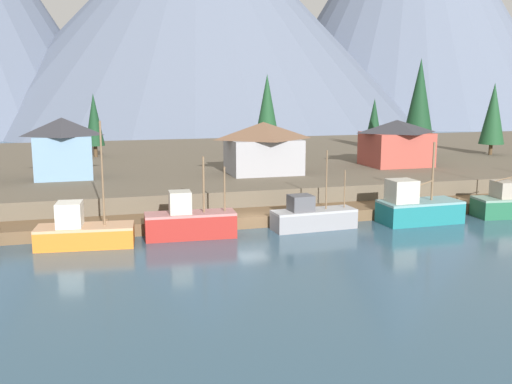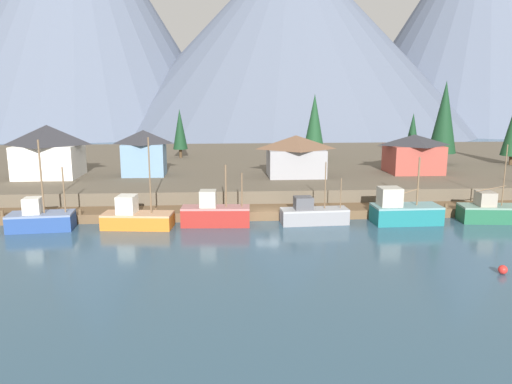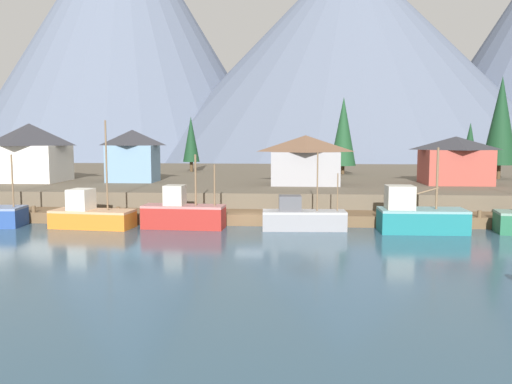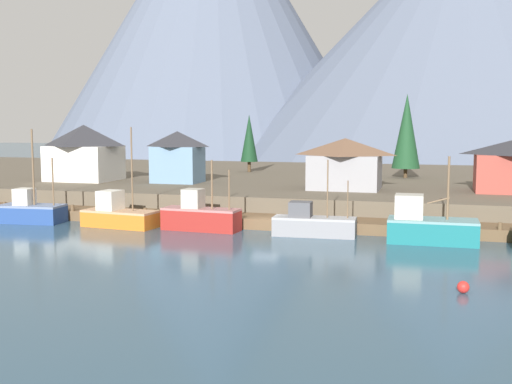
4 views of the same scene
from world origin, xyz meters
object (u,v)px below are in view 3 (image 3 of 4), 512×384
object	(u,v)px
fishing_boat_red	(183,214)
fishing_boat_grey	(302,218)
house_blue	(133,155)
fishing_boat_orange	(91,215)
conifer_near_left	(470,142)
fishing_boat_teal	(418,216)
conifer_back_left	(343,131)
house_grey	(305,159)
conifer_near_right	(501,121)
conifer_mid_left	(191,139)
house_white	(30,152)
house_red	(455,160)

from	to	relation	value
fishing_boat_red	fishing_boat_grey	size ratio (longest dim) A/B	1.00
house_blue	fishing_boat_orange	bearing A→B (deg)	-84.34
conifer_near_left	fishing_boat_teal	bearing A→B (deg)	-112.19
fishing_boat_red	conifer_back_left	world-z (taller)	conifer_back_left
fishing_boat_teal	house_grey	xyz separation A→B (m)	(-9.23, 16.15, 4.03)
conifer_near_right	conifer_back_left	xyz separation A→B (m)	(-19.35, 7.06, -1.29)
fishing_boat_red	conifer_mid_left	size ratio (longest dim) A/B	0.85
house_blue	conifer_near_right	xyz separation A→B (m)	(45.72, 7.93, 4.28)
fishing_boat_red	conifer_near_right	bearing A→B (deg)	38.85
fishing_boat_teal	house_grey	size ratio (longest dim) A/B	0.90
fishing_boat_orange	house_white	bearing A→B (deg)	135.23
conifer_near_right	conifer_near_left	bearing A→B (deg)	87.59
fishing_boat_grey	conifer_back_left	xyz separation A→B (m)	(6.08, 32.79, 7.64)
fishing_boat_grey	fishing_boat_orange	bearing A→B (deg)	178.07
fishing_boat_grey	conifer_back_left	distance (m)	34.21
fishing_boat_red	fishing_boat_teal	xyz separation A→B (m)	(20.06, -0.38, 0.06)
fishing_boat_red	house_grey	distance (m)	19.57
house_red	house_blue	world-z (taller)	house_blue
fishing_boat_orange	fishing_boat_teal	world-z (taller)	fishing_boat_orange
fishing_boat_grey	house_blue	world-z (taller)	house_blue
house_grey	conifer_near_left	distance (m)	35.08
fishing_boat_orange	conifer_back_left	xyz separation A→B (m)	(24.56, 33.21, 7.55)
house_white	house_blue	world-z (taller)	house_white
fishing_boat_orange	house_blue	xyz separation A→B (m)	(-1.81, 18.21, 4.56)
house_blue	conifer_mid_left	world-z (taller)	conifer_mid_left
fishing_boat_grey	conifer_mid_left	world-z (taller)	conifer_mid_left
conifer_near_right	conifer_back_left	distance (m)	20.64
conifer_mid_left	conifer_back_left	world-z (taller)	conifer_back_left
fishing_boat_orange	house_blue	distance (m)	18.86
house_white	house_grey	size ratio (longest dim) A/B	1.05
house_grey	conifer_back_left	bearing A→B (deg)	71.66
house_red	conifer_near_left	world-z (taller)	conifer_near_left
house_blue	conifer_near_right	world-z (taller)	conifer_near_right
fishing_boat_grey	house_red	size ratio (longest dim) A/B	0.95
fishing_boat_grey	fishing_boat_teal	bearing A→B (deg)	-5.48
fishing_boat_grey	conifer_near_left	world-z (taller)	conifer_near_left
conifer_near_left	conifer_near_right	bearing A→B (deg)	-92.41
fishing_boat_red	conifer_back_left	xyz separation A→B (m)	(16.47, 32.80, 7.40)
house_white	conifer_mid_left	size ratio (longest dim) A/B	0.98
conifer_near_left	conifer_mid_left	bearing A→B (deg)	-176.09
house_blue	house_red	bearing A→B (deg)	-0.24
conifer_near_left	conifer_near_right	xyz separation A→B (m)	(-0.59, -13.99, 2.93)
house_red	house_white	world-z (taller)	house_white
house_blue	fishing_boat_grey	bearing A→B (deg)	-41.26
fishing_boat_grey	house_white	distance (m)	37.56
fishing_boat_orange	fishing_boat_teal	bearing A→B (deg)	6.25
conifer_near_left	fishing_boat_orange	bearing A→B (deg)	-137.96
fishing_boat_grey	conifer_near_left	size ratio (longest dim) A/B	0.95
fishing_boat_grey	house_white	size ratio (longest dim) A/B	0.87
house_white	fishing_boat_red	bearing A→B (deg)	-37.66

